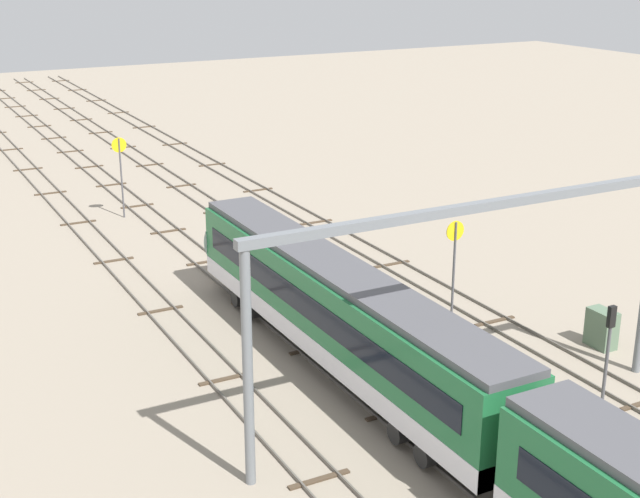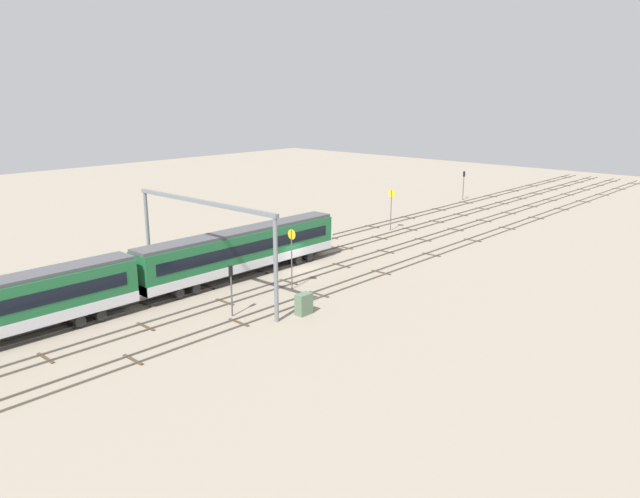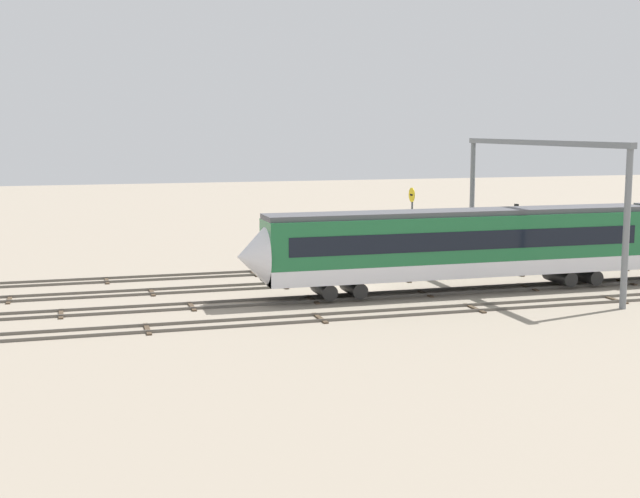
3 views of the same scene
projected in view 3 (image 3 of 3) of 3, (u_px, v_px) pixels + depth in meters
name	position (u px, v px, depth m)	size (l,w,h in m)	color
ground_plane	(356.00, 290.00, 52.71)	(209.60, 209.60, 0.00)	gray
track_near_foreground	(323.00, 270.00, 59.56)	(193.60, 2.40, 0.16)	#59544C
track_second_near	(344.00, 282.00, 54.99)	(193.60, 2.40, 0.16)	#59544C
track_with_train	(369.00, 296.00, 50.42)	(193.60, 2.40, 0.16)	#59544C
track_second_far	(399.00, 312.00, 45.85)	(193.60, 2.40, 0.16)	#59544C
overhead_gantry	(538.00, 175.00, 55.06)	(0.40, 19.26, 9.03)	slate
speed_sign_near_foreground	(412.00, 218.00, 57.59)	(0.14, 0.97, 5.85)	#4C4C51
signal_light_trackside_departure	(516.00, 225.00, 61.44)	(0.31, 0.32, 4.43)	#4C4C51
relay_cabinet	(435.00, 247.00, 64.48)	(1.45, 0.84, 1.84)	#597259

